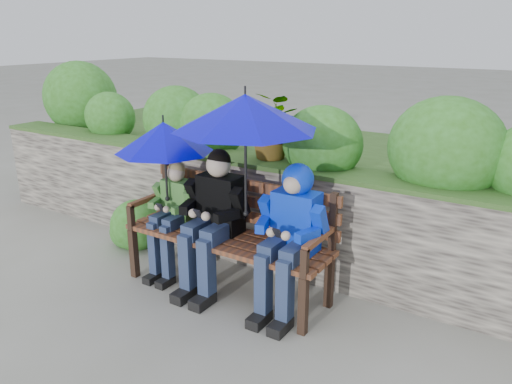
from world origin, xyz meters
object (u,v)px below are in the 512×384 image
Objects in this scene: umbrella_left at (164,137)px; umbrella_right at (245,112)px; park_bench at (231,228)px; boy_middle at (213,215)px; boy_left at (173,212)px; boy_right at (290,228)px.

umbrella_right is (0.83, 0.01, 0.28)m from umbrella_left.
boy_middle is at bearing -139.06° from park_bench.
boy_left is 0.69m from umbrella_left.
umbrella_right is at bearing 0.68° from umbrella_left.
boy_middle is 0.95m from umbrella_right.
park_bench is at bearing 172.54° from boy_right.
boy_middle is 1.46× the size of umbrella_left.
boy_right is at bearing -0.07° from boy_left.
park_bench is 2.19× the size of umbrella_left.
boy_right is (0.73, 0.02, 0.03)m from boy_middle.
umbrella_left is at bearing -133.80° from boy_left.
boy_right reaches higher than park_bench.
park_bench is 1.53× the size of boy_right.
umbrella_right is at bearing -0.04° from boy_middle.
boy_middle is 1.08× the size of umbrella_right.
boy_middle is at bearing 179.96° from umbrella_right.
boy_left reaches higher than park_bench.
boy_left is 1.21m from boy_right.
umbrella_left is at bearing -178.78° from boy_right.
boy_right is at bearing -7.46° from park_bench.
boy_left is at bearing 179.93° from boy_right.
park_bench is at bearing 40.94° from boy_middle.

